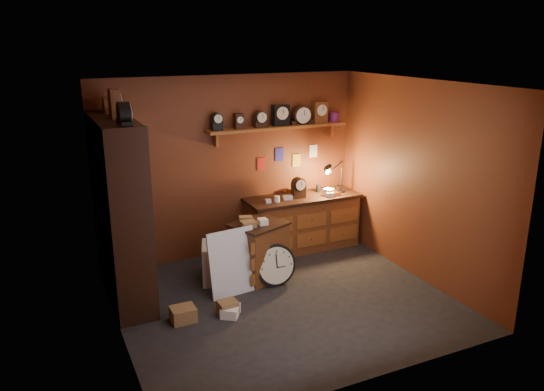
{
  "coord_description": "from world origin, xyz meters",
  "views": [
    {
      "loc": [
        -2.7,
        -5.42,
        3.2
      ],
      "look_at": [
        0.0,
        0.35,
        1.3
      ],
      "focal_mm": 35.0,
      "sensor_mm": 36.0,
      "label": 1
    }
  ],
  "objects": [
    {
      "name": "white_panel",
      "position": [
        -0.49,
        0.48,
        0.0
      ],
      "size": [
        0.68,
        0.26,
        0.87
      ],
      "primitive_type": "cube",
      "rotation": [
        -0.17,
        0.0,
        0.12
      ],
      "color": "silver",
      "rests_on": "ground"
    },
    {
      "name": "floor_box_c",
      "position": [
        -0.76,
        -0.02,
        0.09
      ],
      "size": [
        0.24,
        0.2,
        0.17
      ],
      "primitive_type": "cube",
      "rotation": [
        0.0,
        0.0,
        0.06
      ],
      "color": "olive",
      "rests_on": "ground"
    },
    {
      "name": "floor",
      "position": [
        0.0,
        0.0,
        0.0
      ],
      "size": [
        4.0,
        4.0,
        0.0
      ],
      "primitive_type": "plane",
      "color": "black",
      "rests_on": "ground"
    },
    {
      "name": "workbench",
      "position": [
        1.05,
        1.47,
        0.47
      ],
      "size": [
        1.8,
        0.66,
        1.36
      ],
      "color": "brown",
      "rests_on": "ground"
    },
    {
      "name": "floor_box_b",
      "position": [
        -0.74,
        -0.07,
        0.06
      ],
      "size": [
        0.3,
        0.31,
        0.12
      ],
      "primitive_type": "cube",
      "rotation": [
        0.0,
        0.0,
        -0.6
      ],
      "color": "white",
      "rests_on": "ground"
    },
    {
      "name": "room_shell",
      "position": [
        0.04,
        0.11,
        1.72
      ],
      "size": [
        4.02,
        3.62,
        2.71
      ],
      "color": "brown",
      "rests_on": "ground"
    },
    {
      "name": "low_cabinet",
      "position": [
        -0.0,
        0.76,
        0.43
      ],
      "size": [
        0.86,
        0.8,
        0.88
      ],
      "rotation": [
        0.0,
        0.0,
        0.37
      ],
      "color": "brown",
      "rests_on": "ground"
    },
    {
      "name": "big_round_clock",
      "position": [
        0.11,
        0.46,
        0.28
      ],
      "size": [
        0.57,
        0.18,
        0.57
      ],
      "color": "black",
      "rests_on": "ground"
    },
    {
      "name": "floor_box_a",
      "position": [
        -1.29,
        0.05,
        0.09
      ],
      "size": [
        0.28,
        0.24,
        0.17
      ],
      "primitive_type": "cube",
      "rotation": [
        0.0,
        0.0,
        0.01
      ],
      "color": "olive",
      "rests_on": "ground"
    },
    {
      "name": "shelving_unit",
      "position": [
        -1.79,
        0.98,
        1.25
      ],
      "size": [
        0.47,
        1.6,
        2.58
      ],
      "color": "black",
      "rests_on": "ground"
    },
    {
      "name": "mini_fridge",
      "position": [
        -0.51,
        0.9,
        0.26
      ],
      "size": [
        0.64,
        0.66,
        0.52
      ],
      "rotation": [
        0.0,
        0.0,
        -0.32
      ],
      "color": "silver",
      "rests_on": "ground"
    }
  ]
}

